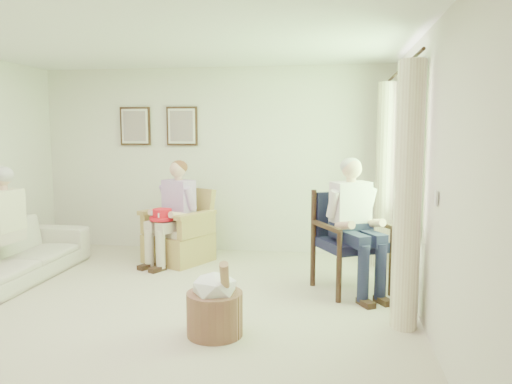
# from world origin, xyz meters

# --- Properties ---
(floor) EXTENTS (5.50, 5.50, 0.00)m
(floor) POSITION_xyz_m (0.00, 0.00, 0.00)
(floor) COLOR beige
(floor) RESTS_ON ground
(back_wall) EXTENTS (5.00, 0.04, 2.60)m
(back_wall) POSITION_xyz_m (0.00, 2.75, 1.30)
(back_wall) COLOR silver
(back_wall) RESTS_ON ground
(right_wall) EXTENTS (0.04, 5.50, 2.60)m
(right_wall) POSITION_xyz_m (2.50, 0.00, 1.30)
(right_wall) COLOR silver
(right_wall) RESTS_ON ground
(ceiling) EXTENTS (5.00, 5.50, 0.02)m
(ceiling) POSITION_xyz_m (0.00, 0.00, 2.60)
(ceiling) COLOR white
(ceiling) RESTS_ON back_wall
(window) EXTENTS (0.13, 2.50, 1.63)m
(window) POSITION_xyz_m (2.46, 1.20, 1.58)
(window) COLOR #2D6B23
(window) RESTS_ON right_wall
(curtain_left) EXTENTS (0.34, 0.34, 2.30)m
(curtain_left) POSITION_xyz_m (2.33, 0.22, 1.15)
(curtain_left) COLOR beige
(curtain_left) RESTS_ON ground
(curtain_right) EXTENTS (0.34, 0.34, 2.30)m
(curtain_right) POSITION_xyz_m (2.33, 2.18, 1.15)
(curtain_right) COLOR beige
(curtain_right) RESTS_ON ground
(framed_print_left) EXTENTS (0.45, 0.05, 0.55)m
(framed_print_left) POSITION_xyz_m (-1.15, 2.71, 1.78)
(framed_print_left) COLOR #382114
(framed_print_left) RESTS_ON back_wall
(framed_print_right) EXTENTS (0.45, 0.05, 0.55)m
(framed_print_right) POSITION_xyz_m (-0.45, 2.71, 1.78)
(framed_print_right) COLOR #382114
(framed_print_right) RESTS_ON back_wall
(wicker_armchair) EXTENTS (0.75, 0.74, 0.95)m
(wicker_armchair) POSITION_xyz_m (-0.31, 2.04, 0.30)
(wicker_armchair) COLOR tan
(wicker_armchair) RESTS_ON ground
(wood_armchair) EXTENTS (0.68, 0.64, 1.05)m
(wood_armchair) POSITION_xyz_m (1.90, 1.24, 0.57)
(wood_armchair) COLOR black
(wood_armchair) RESTS_ON ground
(sofa) EXTENTS (2.22, 0.87, 0.65)m
(sofa) POSITION_xyz_m (-1.95, 0.85, 0.32)
(sofa) COLOR beige
(sofa) RESTS_ON ground
(person_wicker) EXTENTS (0.40, 0.63, 1.31)m
(person_wicker) POSITION_xyz_m (-0.31, 1.92, 0.76)
(person_wicker) COLOR beige
(person_wicker) RESTS_ON ground
(person_dark) EXTENTS (0.40, 0.63, 1.41)m
(person_dark) POSITION_xyz_m (1.90, 1.06, 0.83)
(person_dark) COLOR #1B1F3D
(person_dark) RESTS_ON ground
(red_hat) EXTENTS (0.32, 0.32, 0.14)m
(red_hat) POSITION_xyz_m (-0.42, 1.73, 0.66)
(red_hat) COLOR red
(red_hat) RESTS_ON person_wicker
(hatbox) EXTENTS (0.57, 0.57, 0.70)m
(hatbox) POSITION_xyz_m (0.73, -0.24, 0.27)
(hatbox) COLOR tan
(hatbox) RESTS_ON ground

